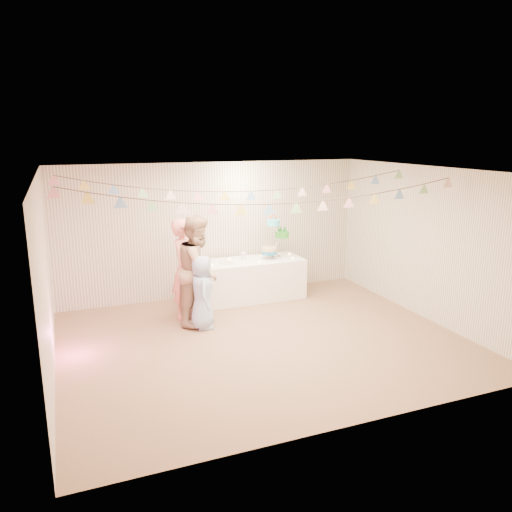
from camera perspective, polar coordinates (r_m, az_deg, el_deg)
name	(u,v)px	position (r m, az deg, el deg)	size (l,w,h in m)	color
floor	(263,341)	(7.82, 0.80, -9.65)	(6.00, 6.00, 0.00)	brown
ceiling	(264,171)	(7.20, 0.87, 9.71)	(6.00, 6.00, 0.00)	silver
back_wall	(214,230)	(9.71, -4.80, 2.98)	(6.00, 6.00, 0.00)	silver
front_wall	(355,314)	(5.28, 11.30, -6.54)	(6.00, 6.00, 0.00)	silver
left_wall	(45,280)	(6.88, -22.96, -2.59)	(5.00, 5.00, 0.00)	silver
right_wall	(426,243)	(8.96, 18.88, 1.37)	(5.00, 5.00, 0.00)	silver
table	(250,279)	(9.62, -0.70, -2.69)	(2.04, 0.82, 0.77)	white
cake_stand	(275,238)	(9.69, 2.22, 2.02)	(0.70, 0.41, 0.78)	silver
cake_bottom	(269,255)	(9.64, 1.53, 0.13)	(0.31, 0.31, 0.15)	teal
cake_middle	(282,239)	(9.85, 2.97, 2.01)	(0.27, 0.27, 0.22)	green
cake_top_tier	(273,227)	(9.59, 1.98, 3.35)	(0.25, 0.25, 0.19)	#4BDCEC
platter	(225,264)	(9.32, -3.52, -0.87)	(0.32, 0.32, 0.02)	white
posy	(244,257)	(9.52, -1.42, -0.10)	(0.14, 0.14, 0.16)	white
person_adult_a	(185,269)	(8.62, -8.15, -1.44)	(0.63, 0.42, 1.73)	#F28B7F
person_adult_b	(199,270)	(8.33, -6.56, -1.58)	(0.89, 0.70, 1.84)	tan
person_child	(202,292)	(8.17, -6.17, -4.14)	(0.59, 0.39, 1.22)	#98B2D7
bunting_back	(238,182)	(8.24, -2.08, 8.47)	(5.60, 1.10, 0.40)	pink
bunting_front	(269,192)	(7.04, 1.49, 7.33)	(5.60, 0.90, 0.36)	#72A5E5
tealight_0	(212,265)	(9.13, -5.06, -1.05)	(0.04, 0.04, 0.03)	#FFD88C
tealight_1	(229,259)	(9.57, -3.05, -0.33)	(0.04, 0.04, 0.03)	#FFD88C
tealight_2	(259,262)	(9.36, 0.35, -0.64)	(0.04, 0.04, 0.03)	#FFD88C
tealight_3	(262,255)	(9.84, 0.74, 0.08)	(0.04, 0.04, 0.03)	#FFD88C
tealight_4	(293,258)	(9.67, 4.22, -0.20)	(0.04, 0.04, 0.03)	#FFD88C
tealight_5	(289,254)	(10.00, 3.81, 0.27)	(0.04, 0.04, 0.03)	#FFD88C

